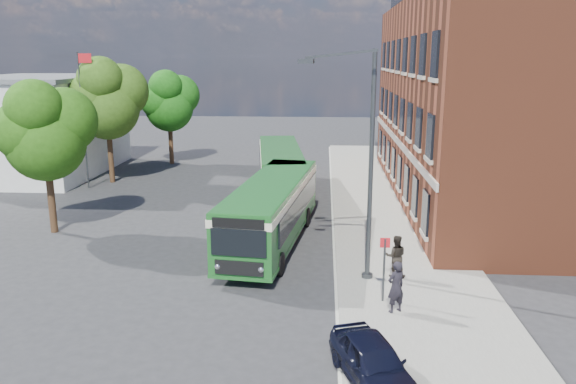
# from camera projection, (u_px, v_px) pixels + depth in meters

# --- Properties ---
(ground) EXTENTS (120.00, 120.00, 0.00)m
(ground) POSITION_uv_depth(u_px,v_px,m) (245.00, 260.00, 24.66)
(ground) COLOR #2A2A2C
(ground) RESTS_ON ground
(pavement) EXTENTS (6.00, 48.00, 0.15)m
(pavement) POSITION_uv_depth(u_px,v_px,m) (386.00, 212.00, 31.97)
(pavement) COLOR gray
(pavement) RESTS_ON ground
(kerb_line) EXTENTS (0.12, 48.00, 0.01)m
(kerb_line) POSITION_uv_depth(u_px,v_px,m) (332.00, 212.00, 32.17)
(kerb_line) COLOR beige
(kerb_line) RESTS_ON ground
(brick_office) EXTENTS (12.10, 26.00, 14.20)m
(brick_office) POSITION_uv_depth(u_px,v_px,m) (501.00, 86.00, 33.78)
(brick_office) COLOR brown
(brick_office) RESTS_ON ground
(white_building) EXTENTS (9.40, 13.40, 7.30)m
(white_building) POSITION_uv_depth(u_px,v_px,m) (41.00, 125.00, 42.39)
(white_building) COLOR white
(white_building) RESTS_ON ground
(flagpole) EXTENTS (0.95, 0.10, 9.00)m
(flagpole) POSITION_uv_depth(u_px,v_px,m) (83.00, 115.00, 36.89)
(flagpole) COLOR #35383A
(flagpole) RESTS_ON ground
(street_lamp) EXTENTS (2.96, 2.38, 9.00)m
(street_lamp) POSITION_uv_depth(u_px,v_px,m) (361.00, 163.00, 21.29)
(street_lamp) COLOR #35383A
(street_lamp) RESTS_ON ground
(bus_stop_sign) EXTENTS (0.35, 0.08, 2.52)m
(bus_stop_sign) POSITION_uv_depth(u_px,v_px,m) (384.00, 265.00, 19.88)
(bus_stop_sign) COLOR #35383A
(bus_stop_sign) RESTS_ON ground
(bus_front) EXTENTS (3.98, 11.93, 3.02)m
(bus_front) POSITION_uv_depth(u_px,v_px,m) (272.00, 206.00, 26.47)
(bus_front) COLOR #19581F
(bus_front) RESTS_ON ground
(bus_rear) EXTENTS (3.93, 11.84, 3.02)m
(bus_rear) POSITION_uv_depth(u_px,v_px,m) (280.00, 166.00, 36.10)
(bus_rear) COLOR #1D5620
(bus_rear) RESTS_ON ground
(parked_car) EXTENTS (2.58, 3.98, 1.26)m
(parked_car) POSITION_uv_depth(u_px,v_px,m) (373.00, 362.00, 14.96)
(parked_car) COLOR black
(parked_car) RESTS_ON pavement
(pedestrian_a) EXTENTS (0.80, 0.72, 1.84)m
(pedestrian_a) POSITION_uv_depth(u_px,v_px,m) (396.00, 287.00, 19.12)
(pedestrian_a) COLOR black
(pedestrian_a) RESTS_ON pavement
(pedestrian_b) EXTENTS (0.88, 0.71, 1.73)m
(pedestrian_b) POSITION_uv_depth(u_px,v_px,m) (396.00, 256.00, 22.21)
(pedestrian_b) COLOR black
(pedestrian_b) RESTS_ON pavement
(tree_left) EXTENTS (4.57, 4.34, 7.71)m
(tree_left) POSITION_uv_depth(u_px,v_px,m) (45.00, 130.00, 27.33)
(tree_left) COLOR #3A2615
(tree_left) RESTS_ON ground
(tree_mid) EXTENTS (5.19, 4.93, 8.76)m
(tree_mid) POSITION_uv_depth(u_px,v_px,m) (107.00, 98.00, 38.50)
(tree_mid) COLOR #3A2615
(tree_mid) RESTS_ON ground
(tree_right) EXTENTS (4.57, 4.34, 7.71)m
(tree_right) POSITION_uv_depth(u_px,v_px,m) (169.00, 100.00, 45.57)
(tree_right) COLOR #3A2615
(tree_right) RESTS_ON ground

